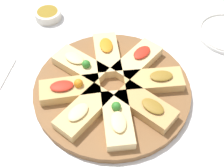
{
  "coord_description": "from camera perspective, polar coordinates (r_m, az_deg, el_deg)",
  "views": [
    {
      "loc": [
        0.48,
        0.17,
        0.65
      ],
      "look_at": [
        0.0,
        0.0,
        0.03
      ],
      "focal_mm": 50.0,
      "sensor_mm": 36.0,
      "label": 1
    }
  ],
  "objects": [
    {
      "name": "focaccia_slice_6",
      "position": [
        0.85,
        -5.87,
        3.48
      ],
      "size": [
        0.11,
        0.17,
        0.04
      ],
      "color": "#E5C689",
      "rests_on": "serving_board"
    },
    {
      "name": "dipping_bowl",
      "position": [
        1.06,
        -11.64,
        12.38
      ],
      "size": [
        0.09,
        0.09,
        0.03
      ],
      "color": "silver",
      "rests_on": "ground_plane"
    },
    {
      "name": "focaccia_slice_1",
      "position": [
        0.74,
        0.99,
        -6.38
      ],
      "size": [
        0.17,
        0.13,
        0.04
      ],
      "color": "#E5C689",
      "rests_on": "serving_board"
    },
    {
      "name": "focaccia_slice_2",
      "position": [
        0.76,
        6.27,
        -4.06
      ],
      "size": [
        0.11,
        0.17,
        0.04
      ],
      "color": "tan",
      "rests_on": "serving_board"
    },
    {
      "name": "focaccia_slice_3",
      "position": [
        0.82,
        7.66,
        0.64
      ],
      "size": [
        0.12,
        0.17,
        0.04
      ],
      "color": "tan",
      "rests_on": "serving_board"
    },
    {
      "name": "focaccia_slice_7",
      "position": [
        0.8,
        -7.7,
        -0.9
      ],
      "size": [
        0.13,
        0.17,
        0.04
      ],
      "color": "tan",
      "rests_on": "serving_board"
    },
    {
      "name": "focaccia_slice_5",
      "position": [
        0.88,
        -0.92,
        5.55
      ],
      "size": [
        0.17,
        0.13,
        0.04
      ],
      "color": "#E5C689",
      "rests_on": "serving_board"
    },
    {
      "name": "ground_plane",
      "position": [
        0.83,
        0.0,
        -1.41
      ],
      "size": [
        3.0,
        3.0,
        0.0
      ],
      "primitive_type": "plane",
      "color": "silver"
    },
    {
      "name": "focaccia_slice_4",
      "position": [
        0.86,
        4.71,
        4.36
      ],
      "size": [
        0.17,
        0.11,
        0.04
      ],
      "color": "#E5C689",
      "rests_on": "serving_board"
    },
    {
      "name": "serving_board",
      "position": [
        0.82,
        0.0,
        -1.0
      ],
      "size": [
        0.41,
        0.41,
        0.02
      ],
      "primitive_type": "cylinder",
      "color": "brown",
      "rests_on": "ground_plane"
    },
    {
      "name": "focaccia_slice_0",
      "position": [
        0.75,
        -5.21,
        -4.97
      ],
      "size": [
        0.17,
        0.11,
        0.04
      ],
      "color": "#DBB775",
      "rests_on": "serving_board"
    }
  ]
}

